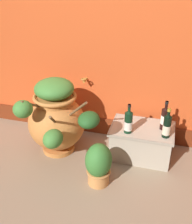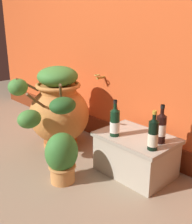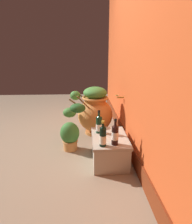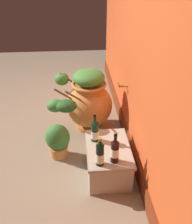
{
  "view_description": "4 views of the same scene",
  "coord_description": "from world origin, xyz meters",
  "px_view_note": "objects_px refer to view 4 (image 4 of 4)",
  "views": [
    {
      "loc": [
        0.63,
        -1.43,
        1.68
      ],
      "look_at": [
        0.02,
        0.72,
        0.47
      ],
      "focal_mm": 43.31,
      "sensor_mm": 36.0,
      "label": 1
    },
    {
      "loc": [
        1.69,
        -0.76,
        1.2
      ],
      "look_at": [
        0.07,
        0.75,
        0.44
      ],
      "focal_mm": 44.55,
      "sensor_mm": 36.0,
      "label": 2
    },
    {
      "loc": [
        2.36,
        0.55,
        1.24
      ],
      "look_at": [
        0.04,
        0.67,
        0.5
      ],
      "focal_mm": 28.44,
      "sensor_mm": 36.0,
      "label": 3
    },
    {
      "loc": [
        2.33,
        0.54,
        1.87
      ],
      "look_at": [
        0.16,
        0.72,
        0.54
      ],
      "focal_mm": 40.72,
      "sensor_mm": 36.0,
      "label": 4
    }
  ],
  "objects_px": {
    "terracotta_urn": "(88,101)",
    "potted_shrub": "(58,141)",
    "wine_bottle_middle": "(115,150)",
    "wine_bottle_left": "(95,131)",
    "wine_bottle_right": "(100,154)"
  },
  "relations": [
    {
      "from": "terracotta_urn",
      "to": "potted_shrub",
      "type": "bearing_deg",
      "value": -33.66
    },
    {
      "from": "wine_bottle_middle",
      "to": "potted_shrub",
      "type": "distance_m",
      "value": 0.76
    },
    {
      "from": "wine_bottle_left",
      "to": "potted_shrub",
      "type": "height_order",
      "value": "wine_bottle_left"
    },
    {
      "from": "terracotta_urn",
      "to": "wine_bottle_left",
      "type": "bearing_deg",
      "value": 2.73
    },
    {
      "from": "potted_shrub",
      "to": "terracotta_urn",
      "type": "bearing_deg",
      "value": 146.34
    },
    {
      "from": "wine_bottle_right",
      "to": "wine_bottle_middle",
      "type": "bearing_deg",
      "value": 101.62
    },
    {
      "from": "wine_bottle_middle",
      "to": "terracotta_urn",
      "type": "bearing_deg",
      "value": -169.79
    },
    {
      "from": "wine_bottle_right",
      "to": "potted_shrub",
      "type": "distance_m",
      "value": 0.69
    },
    {
      "from": "terracotta_urn",
      "to": "wine_bottle_middle",
      "type": "distance_m",
      "value": 1.03
    },
    {
      "from": "wine_bottle_middle",
      "to": "wine_bottle_left",
      "type": "bearing_deg",
      "value": -154.67
    },
    {
      "from": "wine_bottle_right",
      "to": "potted_shrub",
      "type": "xyz_separation_m",
      "value": [
        -0.52,
        -0.4,
        -0.23
      ]
    },
    {
      "from": "wine_bottle_right",
      "to": "potted_shrub",
      "type": "height_order",
      "value": "wine_bottle_right"
    },
    {
      "from": "wine_bottle_left",
      "to": "potted_shrub",
      "type": "xyz_separation_m",
      "value": [
        -0.18,
        -0.38,
        -0.23
      ]
    },
    {
      "from": "wine_bottle_middle",
      "to": "wine_bottle_right",
      "type": "relative_size",
      "value": 1.02
    },
    {
      "from": "terracotta_urn",
      "to": "wine_bottle_right",
      "type": "xyz_separation_m",
      "value": [
        1.04,
        0.05,
        0.06
      ]
    }
  ]
}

